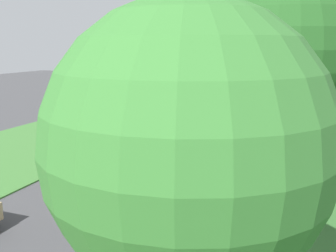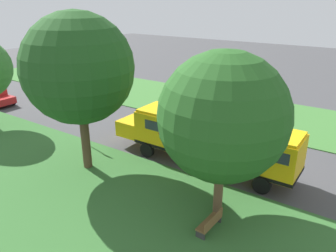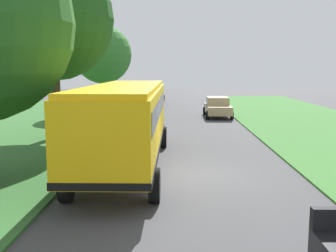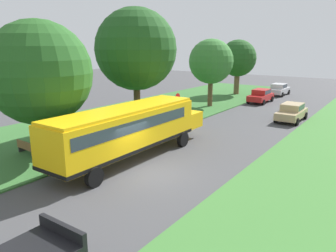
% 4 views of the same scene
% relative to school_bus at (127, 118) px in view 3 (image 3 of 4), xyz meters
% --- Properties ---
extents(ground_plane, '(120.00, 120.00, 0.00)m').
position_rel_school_bus_xyz_m(ground_plane, '(2.31, -1.16, -1.92)').
color(ground_plane, '#424244').
extents(school_bus, '(2.84, 12.42, 3.16)m').
position_rel_school_bus_xyz_m(school_bus, '(0.00, 0.00, 0.00)').
color(school_bus, yellow).
rests_on(school_bus, ground).
extents(car_tan_nearest, '(2.02, 4.40, 1.56)m').
position_rel_school_bus_xyz_m(car_tan_nearest, '(5.11, 15.93, -1.05)').
color(car_tan_nearest, tan).
rests_on(car_tan_nearest, ground).
extents(car_red_middle, '(2.02, 4.40, 1.56)m').
position_rel_school_bus_xyz_m(car_red_middle, '(-0.49, 23.72, -1.05)').
color(car_red_middle, '#B21E1E').
rests_on(car_red_middle, ground).
extents(car_silver_furthest, '(2.02, 4.40, 1.56)m').
position_rel_school_bus_xyz_m(car_silver_furthest, '(-0.49, 30.74, -1.05)').
color(car_silver_furthest, '#B7B7BC').
rests_on(car_silver_furthest, ground).
extents(oak_tree_roadside_mid, '(6.38, 6.38, 9.49)m').
position_rel_school_bus_xyz_m(oak_tree_roadside_mid, '(-4.63, 5.92, 4.39)').
color(oak_tree_roadside_mid, '#4C3826').
rests_on(oak_tree_roadside_mid, ground).
extents(oak_tree_far_end, '(4.76, 4.76, 7.29)m').
position_rel_school_bus_xyz_m(oak_tree_far_end, '(-4.20, 17.97, 3.04)').
color(oak_tree_far_end, brown).
rests_on(oak_tree_far_end, ground).
extents(oak_tree_across_road, '(4.88, 4.88, 7.34)m').
position_rel_school_bus_xyz_m(oak_tree_across_road, '(-5.54, 28.02, 2.95)').
color(oak_tree_across_road, brown).
rests_on(oak_tree_across_road, ground).
extents(stop_sign, '(0.08, 0.68, 2.74)m').
position_rel_school_bus_xyz_m(stop_sign, '(-2.29, 8.61, -0.19)').
color(stop_sign, gray).
rests_on(stop_sign, ground).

